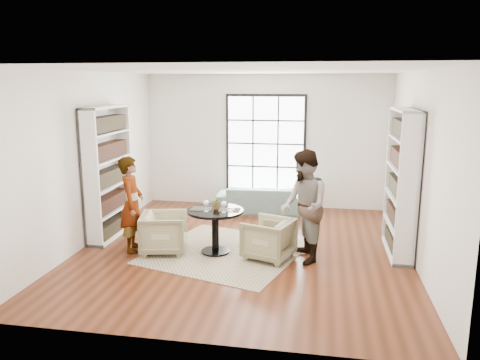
% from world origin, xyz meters
% --- Properties ---
extents(ground, '(6.00, 6.00, 0.00)m').
position_xyz_m(ground, '(0.00, 0.00, 0.00)').
color(ground, '#5A2815').
extents(room_shell, '(6.00, 6.01, 6.00)m').
position_xyz_m(room_shell, '(0.00, 0.54, 1.26)').
color(room_shell, silver).
rests_on(room_shell, ground).
extents(rug, '(2.89, 2.89, 0.01)m').
position_xyz_m(rug, '(-0.28, -0.20, 0.01)').
color(rug, tan).
rests_on(rug, ground).
extents(pedestal_table, '(0.94, 0.94, 0.75)m').
position_xyz_m(pedestal_table, '(-0.44, -0.24, 0.54)').
color(pedestal_table, black).
rests_on(pedestal_table, ground).
extents(sofa, '(2.00, 0.89, 0.57)m').
position_xyz_m(sofa, '(-0.01, 2.45, 0.29)').
color(sofa, gray).
rests_on(sofa, ground).
extents(armchair_left, '(0.89, 0.87, 0.68)m').
position_xyz_m(armchair_left, '(-1.30, -0.36, 0.34)').
color(armchair_left, tan).
rests_on(armchair_left, ground).
extents(armchair_right, '(0.92, 0.91, 0.66)m').
position_xyz_m(armchair_right, '(0.46, -0.34, 0.33)').
color(armchair_right, tan).
rests_on(armchair_right, ground).
extents(person_left, '(0.50, 0.66, 1.62)m').
position_xyz_m(person_left, '(-1.85, -0.36, 0.81)').
color(person_left, gray).
rests_on(person_left, ground).
extents(person_right, '(0.91, 1.04, 1.79)m').
position_xyz_m(person_right, '(1.01, -0.34, 0.90)').
color(person_right, gray).
rests_on(person_right, ground).
extents(placemat_left, '(0.35, 0.27, 0.01)m').
position_xyz_m(placemat_left, '(-0.67, -0.24, 0.75)').
color(placemat_left, black).
rests_on(placemat_left, pedestal_table).
extents(placemat_right, '(0.35, 0.27, 0.01)m').
position_xyz_m(placemat_right, '(-0.20, -0.22, 0.75)').
color(placemat_right, black).
rests_on(placemat_right, pedestal_table).
extents(cutlery_left, '(0.15, 0.22, 0.01)m').
position_xyz_m(cutlery_left, '(-0.67, -0.24, 0.76)').
color(cutlery_left, silver).
rests_on(cutlery_left, placemat_left).
extents(cutlery_right, '(0.15, 0.22, 0.01)m').
position_xyz_m(cutlery_right, '(-0.20, -0.22, 0.76)').
color(cutlery_right, silver).
rests_on(cutlery_right, placemat_right).
extents(wine_glass_left, '(0.09, 0.09, 0.19)m').
position_xyz_m(wine_glass_left, '(-0.56, -0.38, 0.89)').
color(wine_glass_left, silver).
rests_on(wine_glass_left, pedestal_table).
extents(wine_glass_right, '(0.09, 0.09, 0.19)m').
position_xyz_m(wine_glass_right, '(-0.26, -0.39, 0.89)').
color(wine_glass_right, silver).
rests_on(wine_glass_right, pedestal_table).
extents(flower_centerpiece, '(0.18, 0.16, 0.19)m').
position_xyz_m(flower_centerpiece, '(-0.42, -0.22, 0.85)').
color(flower_centerpiece, gray).
rests_on(flower_centerpiece, pedestal_table).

